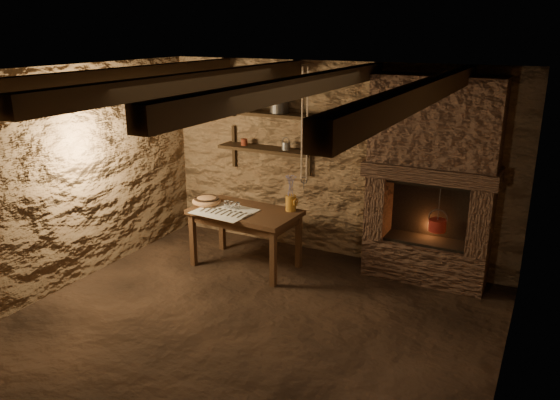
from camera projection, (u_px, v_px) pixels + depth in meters
The scene contains 25 objects.
floor at pixel (253, 323), 5.35m from camera, with size 4.50×4.50×0.00m, color black.
back_wall at pixel (333, 161), 6.69m from camera, with size 4.50×0.04×2.40m, color brown.
front_wall at pixel (84, 298), 3.29m from camera, with size 4.50×0.04×2.40m, color brown.
left_wall at pixel (73, 177), 5.97m from camera, with size 0.04×4.00×2.40m, color brown.
right_wall at pixel (515, 250), 4.01m from camera, with size 0.04×4.00×2.40m, color brown.
ceiling at pixel (248, 72), 4.63m from camera, with size 4.50×4.00×0.04m, color black.
beam_far_left at pixel (116, 76), 5.31m from camera, with size 0.14×3.95×0.16m, color black.
beam_mid_left at pixel (200, 81), 4.87m from camera, with size 0.14×3.95×0.16m, color black.
beam_mid_right at pixel (302, 86), 4.44m from camera, with size 0.14×3.95×0.16m, color black.
beam_far_right at pixel (425, 92), 4.00m from camera, with size 0.14×3.95×0.16m, color black.
shelf_lower at pixel (266, 149), 6.89m from camera, with size 1.25×0.30×0.04m, color black.
shelf_upper at pixel (265, 114), 6.76m from camera, with size 1.25×0.30×0.04m, color black.
hearth at pixel (432, 176), 5.94m from camera, with size 1.43×0.51×2.30m.
work_table at pixel (246, 236), 6.51m from camera, with size 1.29×0.78×0.72m.
linen_cloth at pixel (225, 211), 6.36m from camera, with size 0.66×0.53×0.01m, color beige.
pewter_cutlery_row at pixel (224, 211), 6.33m from camera, with size 0.55×0.21×0.01m, color gray, non-canonical shape.
drinking_glasses at pixel (232, 205), 6.44m from camera, with size 0.21×0.06×0.09m, color white, non-canonical shape.
stoneware_jug at pixel (291, 196), 6.34m from camera, with size 0.14×0.13×0.43m.
wooden_bowl at pixel (207, 201), 6.61m from camera, with size 0.35×0.35×0.12m, color #A77348.
iron_stockpot at pixel (279, 106), 6.64m from camera, with size 0.23×0.23×0.17m, color #322E2C.
tin_pan at pixel (253, 100), 6.90m from camera, with size 0.25×0.25×0.03m, color gray.
small_kettle at pixel (286, 146), 6.74m from camera, with size 0.14×0.11×0.15m, color gray, non-canonical shape.
rusty_tin at pixel (244, 142), 7.01m from camera, with size 0.08×0.08×0.08m, color #541B10.
red_pot at pixel (437, 224), 6.00m from camera, with size 0.21×0.21×0.54m.
hanging_ropes at pixel (305, 125), 5.68m from camera, with size 0.08×0.08×1.20m, color #D0B393, non-canonical shape.
Camera 1 is at (2.41, -4.09, 2.76)m, focal length 35.00 mm.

